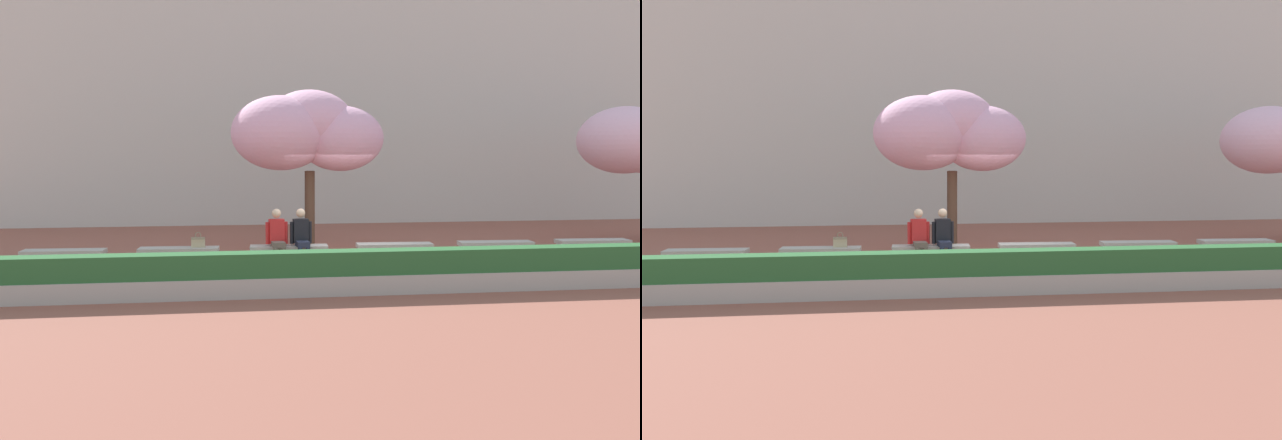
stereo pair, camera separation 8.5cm
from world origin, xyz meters
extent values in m
plane|color=#8E5142|center=(0.00, 0.00, 0.00)|extent=(100.00, 100.00, 0.00)
cube|color=beige|center=(0.00, 9.59, 4.68)|extent=(28.17, 4.00, 9.35)
cube|color=#ADA89E|center=(-6.16, 0.00, 0.40)|extent=(1.78, 0.50, 0.10)
cube|color=#ADA89E|center=(-6.87, 0.03, 0.17)|extent=(0.25, 0.35, 0.35)
cube|color=#ADA89E|center=(-5.45, -0.03, 0.17)|extent=(0.25, 0.35, 0.35)
cube|color=#ADA89E|center=(-3.70, 0.00, 0.40)|extent=(1.78, 0.50, 0.10)
cube|color=#ADA89E|center=(-4.41, 0.03, 0.17)|extent=(0.25, 0.35, 0.35)
cube|color=#ADA89E|center=(-2.98, -0.03, 0.17)|extent=(0.25, 0.35, 0.35)
cube|color=#ADA89E|center=(-1.23, 0.00, 0.40)|extent=(1.78, 0.50, 0.10)
cube|color=#ADA89E|center=(-1.94, 0.03, 0.17)|extent=(0.25, 0.35, 0.35)
cube|color=#ADA89E|center=(-0.52, -0.03, 0.17)|extent=(0.25, 0.35, 0.35)
cube|color=#ADA89E|center=(1.23, 0.00, 0.40)|extent=(1.78, 0.50, 0.10)
cube|color=#ADA89E|center=(0.52, 0.03, 0.17)|extent=(0.25, 0.35, 0.35)
cube|color=#ADA89E|center=(1.94, -0.03, 0.17)|extent=(0.25, 0.35, 0.35)
cube|color=#ADA89E|center=(3.70, 0.00, 0.40)|extent=(1.78, 0.50, 0.10)
cube|color=#ADA89E|center=(2.98, 0.03, 0.17)|extent=(0.25, 0.35, 0.35)
cube|color=#ADA89E|center=(4.41, -0.03, 0.17)|extent=(0.25, 0.35, 0.35)
cube|color=#ADA89E|center=(6.16, 0.00, 0.40)|extent=(1.78, 0.50, 0.10)
cube|color=#ADA89E|center=(5.45, 0.03, 0.17)|extent=(0.25, 0.35, 0.35)
cube|color=#ADA89E|center=(6.87, -0.03, 0.17)|extent=(0.25, 0.35, 0.35)
cube|color=black|center=(-1.55, -0.43, 0.03)|extent=(0.12, 0.23, 0.06)
cylinder|color=brown|center=(-1.56, -0.37, 0.24)|extent=(0.10, 0.10, 0.42)
cube|color=black|center=(-1.37, -0.41, 0.03)|extent=(0.12, 0.23, 0.06)
cylinder|color=brown|center=(-1.38, -0.35, 0.24)|extent=(0.10, 0.10, 0.42)
cube|color=brown|center=(-1.49, -0.18, 0.51)|extent=(0.32, 0.43, 0.12)
cube|color=red|center=(-1.51, 0.04, 0.78)|extent=(0.36, 0.25, 0.54)
sphere|color=beige|center=(-1.51, 0.04, 1.19)|extent=(0.21, 0.21, 0.21)
cylinder|color=red|center=(-1.72, 0.00, 0.74)|extent=(0.09, 0.09, 0.50)
cylinder|color=red|center=(-1.30, 0.04, 0.74)|extent=(0.09, 0.09, 0.50)
cube|color=black|center=(-1.01, -0.43, 0.03)|extent=(0.12, 0.23, 0.06)
cylinder|color=#23283D|center=(-1.01, -0.37, 0.24)|extent=(0.10, 0.10, 0.42)
cube|color=black|center=(-0.83, -0.41, 0.03)|extent=(0.12, 0.23, 0.06)
cylinder|color=#23283D|center=(-0.83, -0.35, 0.24)|extent=(0.10, 0.10, 0.42)
cube|color=#23283D|center=(-0.94, -0.18, 0.51)|extent=(0.31, 0.42, 0.12)
cube|color=black|center=(-0.96, 0.04, 0.78)|extent=(0.36, 0.25, 0.54)
sphere|color=beige|center=(-0.96, 0.04, 1.19)|extent=(0.21, 0.21, 0.21)
cylinder|color=black|center=(-1.17, 0.00, 0.74)|extent=(0.09, 0.09, 0.50)
cylinder|color=black|center=(-0.75, 0.04, 0.74)|extent=(0.09, 0.09, 0.50)
cube|color=tan|center=(-3.27, 0.01, 0.56)|extent=(0.30, 0.14, 0.22)
cube|color=gray|center=(-3.27, 0.01, 0.65)|extent=(0.30, 0.15, 0.04)
torus|color=#807259|center=(-3.27, 0.01, 0.72)|extent=(0.14, 0.02, 0.14)
cylinder|color=#513828|center=(-0.53, 2.08, 1.03)|extent=(0.27, 0.27, 2.07)
ellipsoid|color=#EAA8C6|center=(-0.53, 2.08, 3.27)|extent=(2.32, 2.44, 1.74)
ellipsoid|color=#EAA8C6|center=(-1.29, 1.80, 3.03)|extent=(2.50, 2.42, 1.87)
ellipsoid|color=#EAA8C6|center=(0.23, 1.83, 2.90)|extent=(2.21, 2.09, 1.66)
ellipsoid|color=#EFB7D1|center=(8.41, 2.44, 2.88)|extent=(2.51, 2.50, 1.88)
cube|color=#ADA89E|center=(0.00, -2.94, 0.18)|extent=(17.04, 0.50, 0.36)
cube|color=#285B2D|center=(0.00, -2.94, 0.58)|extent=(16.94, 0.44, 0.44)
camera|label=1|loc=(-2.27, -14.02, 2.67)|focal=35.00mm
camera|label=2|loc=(-2.19, -14.03, 2.67)|focal=35.00mm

